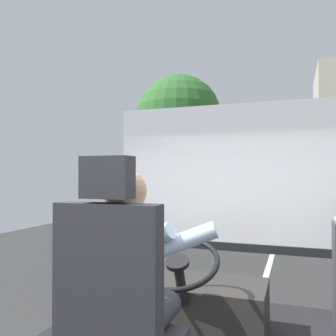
# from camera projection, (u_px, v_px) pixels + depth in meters

# --- Properties ---
(ground) EXTENTS (18.00, 44.00, 0.06)m
(ground) POSITION_uv_depth(u_px,v_px,m) (275.00, 245.00, 10.25)
(ground) COLOR #313131
(driver_seat) EXTENTS (0.48, 0.48, 1.31)m
(driver_seat) POSITION_uv_depth(u_px,v_px,m) (118.00, 325.00, 1.58)
(driver_seat) COLOR black
(driver_seat) RESTS_ON bus_floor
(bus_driver) EXTENTS (0.78, 0.52, 0.81)m
(bus_driver) POSITION_uv_depth(u_px,v_px,m) (129.00, 273.00, 1.68)
(bus_driver) COLOR #282833
(bus_driver) RESTS_ON driver_seat
(steering_console) EXTENTS (1.10, 0.97, 0.77)m
(steering_console) POSITION_uv_depth(u_px,v_px,m) (194.00, 304.00, 2.74)
(steering_console) COLOR #282623
(steering_console) RESTS_ON bus_floor
(windshield_panel) EXTENTS (2.50, 0.08, 1.48)m
(windshield_panel) POSITION_uv_depth(u_px,v_px,m) (235.00, 193.00, 3.53)
(windshield_panel) COLOR silver
(street_tree) EXTENTS (3.05, 3.05, 5.61)m
(street_tree) POSITION_uv_depth(u_px,v_px,m) (179.00, 118.00, 12.64)
(street_tree) COLOR #4C3828
(street_tree) RESTS_ON ground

